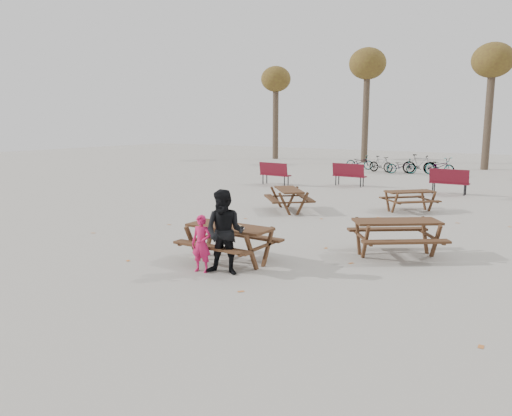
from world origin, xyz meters
The scene contains 14 objects.
ground centered at (0.00, 0.00, 0.00)m, with size 80.00×80.00×0.00m, color gray.
main_picnic_table centered at (0.00, 0.00, 0.59)m, with size 1.80×1.45×0.78m.
food_tray centered at (0.35, -0.14, 0.79)m, with size 0.18×0.11×0.04m, color white.
bread_roll centered at (0.35, -0.14, 0.83)m, with size 0.14×0.06×0.05m, color tan.
soda_bottle centered at (0.02, -0.18, 0.85)m, with size 0.07×0.07×0.17m.
child centered at (-0.06, -0.83, 0.56)m, with size 0.41×0.27×1.12m, color #C61851.
adult centered at (0.41, -0.70, 0.82)m, with size 0.80×0.62×1.64m, color black.
picnic_table_east centered at (2.72, 2.42, 0.39)m, with size 1.82×1.47×0.78m, color #342013, non-canonical shape.
picnic_table_north centered at (-1.93, 5.87, 0.36)m, with size 1.69×1.36×0.73m, color #342013, non-canonical shape.
picnic_table_far centered at (1.37, 7.99, 0.33)m, with size 1.55×1.25×0.67m, color #342013, non-canonical shape.
park_bench_row centered at (-0.57, 12.56, 0.52)m, with size 12.11×2.45×1.03m.
bicycle_row centered at (-2.41, 19.82, 0.47)m, with size 6.72×2.02×1.07m.
tree_row centered at (0.90, 25.15, 6.19)m, with size 32.17×3.52×8.26m.
fallen_leaves centered at (0.50, 2.50, 0.00)m, with size 11.00×11.00×0.01m, color #BC662D, non-canonical shape.
Camera 1 is at (5.98, -8.08, 2.91)m, focal length 35.00 mm.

